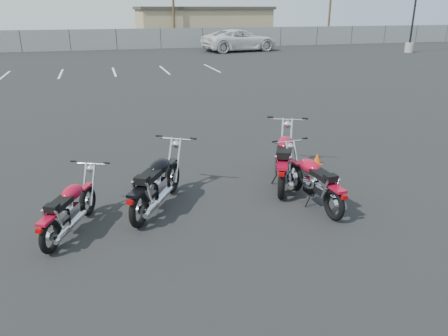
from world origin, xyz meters
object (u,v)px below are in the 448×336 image
object	(u,v)px
motorcycle_second_black	(157,183)
motorcycle_third_red	(285,159)
motorcycle_rear_red	(314,181)
motorcycle_front_red	(70,209)
white_van	(240,34)

from	to	relation	value
motorcycle_second_black	motorcycle_third_red	distance (m)	2.84
motorcycle_third_red	motorcycle_rear_red	bearing A→B (deg)	-84.27
motorcycle_second_black	motorcycle_rear_red	world-z (taller)	motorcycle_second_black
motorcycle_front_red	white_van	world-z (taller)	white_van
motorcycle_front_red	motorcycle_rear_red	bearing A→B (deg)	-1.21
motorcycle_second_black	white_van	distance (m)	32.05
motorcycle_front_red	white_van	xyz separation A→B (m)	(12.89, 30.49, 1.02)
motorcycle_second_black	white_van	xyz separation A→B (m)	(11.36, 29.95, 0.95)
white_van	motorcycle_second_black	bearing A→B (deg)	148.74
motorcycle_rear_red	motorcycle_second_black	bearing A→B (deg)	167.72
motorcycle_second_black	motorcycle_third_red	size ratio (longest dim) A/B	0.91
motorcycle_rear_red	white_van	xyz separation A→B (m)	(8.46, 30.58, 0.99)
motorcycle_front_red	motorcycle_third_red	distance (m)	4.45
motorcycle_third_red	white_van	world-z (taller)	white_van
white_van	motorcycle_front_red	bearing A→B (deg)	146.60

